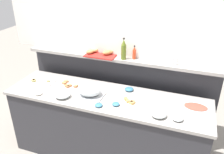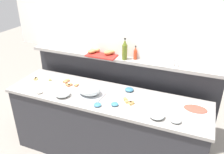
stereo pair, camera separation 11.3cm
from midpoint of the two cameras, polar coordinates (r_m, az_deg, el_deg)
The scene contains 23 objects.
ground_plane at distance 3.78m, azimuth 3.18°, elevation -12.15°, with size 12.00×12.00×0.00m, color gray.
buffet_counter at distance 3.06m, azimuth -0.42°, elevation -11.93°, with size 2.44×0.68×0.92m.
back_ledge_unit at distance 3.35m, azimuth 2.97°, elevation -4.23°, with size 2.57×0.22×1.24m.
upper_wall_panel at distance 2.94m, azimuth 3.74°, elevation 17.83°, with size 3.17×0.08×1.36m, color white.
sandwich_platter_front at distance 2.67m, azimuth 6.05°, elevation -6.13°, with size 0.29×0.21×0.04m.
sandwich_platter_side at distance 3.06m, azimuth -9.17°, elevation -1.76°, with size 0.31×0.19×0.04m.
sandwich_platter_rear at distance 3.27m, azimuth -15.44°, elevation -0.54°, with size 0.34×0.19×0.04m.
cold_cuts_platter at distance 2.71m, azimuth 20.77°, elevation -7.39°, with size 0.33×0.23×0.02m.
serving_cloche at distance 2.78m, azimuth -4.48°, elevation -3.12°, with size 0.34×0.24×0.17m.
glass_bowl_large at distance 2.47m, azimuth 12.17°, elevation -9.08°, with size 0.16×0.16×0.06m.
glass_bowl_medium at distance 2.82m, azimuth -10.83°, elevation -4.00°, with size 0.18×0.18×0.07m.
glass_bowl_small at distance 2.46m, azimuth 16.52°, elevation -10.01°, with size 0.12×0.12×0.05m.
condiment_bowl_red at distance 2.90m, azimuth 5.35°, elevation -3.07°, with size 0.11×0.11×0.04m, color teal.
condiment_bowl_teal at distance 2.60m, azimuth -2.31°, elevation -6.79°, with size 0.09×0.09×0.03m, color teal.
condiment_bowl_cream at distance 2.96m, azimuth -16.21°, elevation -3.48°, with size 0.09×0.09×0.03m, color silver.
condiment_bowl_dark at distance 2.61m, azimuth 1.92°, elevation -6.64°, with size 0.08×0.08×0.03m, color teal.
serving_tongs at distance 2.76m, azimuth 10.97°, elevation -5.44°, with size 0.11×0.19×0.01m.
napkin_stack at distance 2.65m, azimuth 13.63°, elevation -7.10°, with size 0.17×0.17×0.02m, color white.
hot_sauce_bottle at distance 2.96m, azimuth 6.80°, elevation 5.70°, with size 0.04×0.04×0.18m.
olive_oil_bottle at distance 2.93m, azimuth 4.22°, elevation 6.56°, with size 0.06×0.06×0.28m.
salt_shaker at distance 2.87m, azimuth 15.77°, elevation 3.44°, with size 0.03×0.03×0.09m.
pepper_shaker at distance 2.87m, azimuth 16.63°, elevation 3.30°, with size 0.03×0.03×0.09m.
bread_basket at distance 3.11m, azimuth -1.00°, elevation 6.03°, with size 0.41×0.29×0.08m.
Camera 2 is at (0.98, -2.19, 2.35)m, focal length 37.58 mm.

